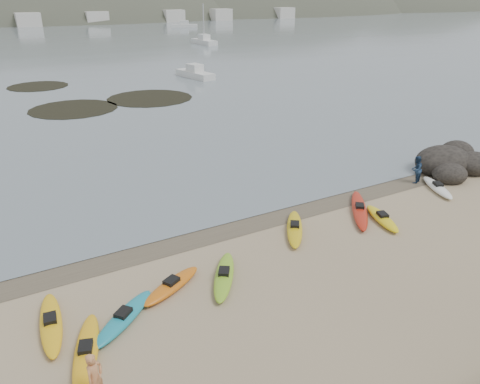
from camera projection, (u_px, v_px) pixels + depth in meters
ground at (240, 220)px, 22.56m from camera, size 600.00×600.00×0.00m
wet_sand at (243, 223)px, 22.32m from camera, size 60.00×60.00×0.00m
kayaks at (264, 255)px, 19.31m from camera, size 22.19×7.31×0.34m
person_west at (95, 378)px, 12.37m from camera, size 0.68×0.65×1.56m
person_east at (416, 170)px, 26.70m from camera, size 0.94×0.84×1.60m
rock_cluster at (452, 166)px, 28.81m from camera, size 5.38×3.97×1.87m
kelp_mats at (95, 99)px, 47.84m from camera, size 16.69×20.94×0.04m
moored_boats at (46, 46)px, 88.64m from camera, size 93.63×86.97×1.26m
far_hills at (96, 56)px, 201.35m from camera, size 550.00×135.00×80.00m
far_town at (17, 20)px, 140.00m from camera, size 199.00×5.00×4.00m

